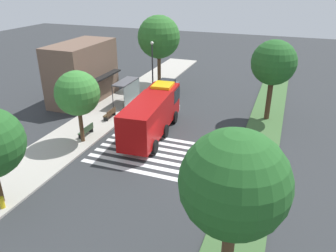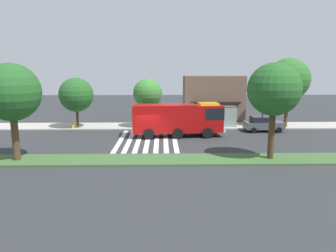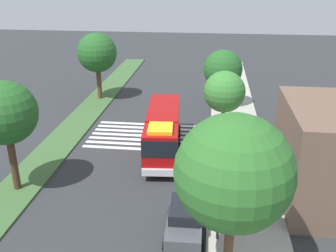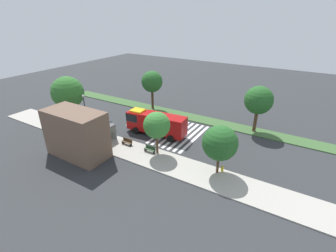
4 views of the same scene
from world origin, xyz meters
name	(u,v)px [view 1 (image 1 of 4)]	position (x,y,z in m)	size (l,w,h in m)	color
ground_plane	(159,154)	(0.00, 0.00, 0.00)	(120.00, 120.00, 0.00)	#2D3033
sidewalk	(72,138)	(0.00, 7.78, 0.07)	(60.00, 4.51, 0.14)	#ADA89E
median_strip	(253,171)	(0.00, -7.02, 0.07)	(60.00, 3.00, 0.14)	#3D6033
crosswalk	(158,155)	(-0.04, 0.00, 0.01)	(5.85, 9.94, 0.01)	silver
fire_truck	(153,112)	(3.32, 1.84, 1.97)	(9.73, 3.29, 3.54)	#A50C0C
parked_car_west	(166,88)	(12.93, 4.32, 0.89)	(4.34, 2.17, 1.74)	#474C51
bus_stop_shelter	(129,88)	(8.66, 6.77, 1.89)	(3.50, 1.40, 2.46)	#4C4C51
bench_near_shelter	(110,114)	(4.66, 6.80, 0.59)	(1.60, 0.50, 0.90)	#4C3823
bench_west_of_shelter	(86,130)	(0.69, 6.80, 0.59)	(1.60, 0.50, 0.90)	#2D472D
street_lamp	(152,62)	(13.39, 6.12, 3.55)	(0.36, 0.36, 5.73)	#2D2D30
storefront_building	(83,72)	(8.42, 12.04, 3.09)	(8.07, 4.83, 6.19)	brown
sidewalk_tree_west	(77,93)	(-0.30, 6.52, 4.20)	(3.46, 3.46, 5.81)	#513823
sidewalk_tree_east	(159,37)	(16.39, 6.52, 5.84)	(5.00, 5.00, 8.22)	#513823
median_tree_far_west	(234,184)	(-9.67, -7.02, 5.23)	(4.27, 4.27, 7.27)	#513823
median_tree_west	(274,63)	(9.77, -7.02, 5.41)	(3.98, 3.98, 7.30)	#47301E
fire_hydrant	(2,203)	(-9.16, 6.02, 0.49)	(0.28, 0.28, 0.70)	gold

